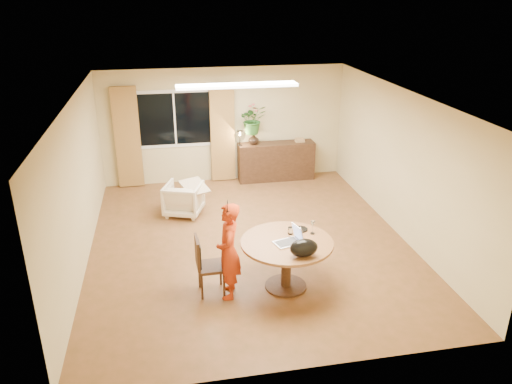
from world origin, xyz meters
The scene contains 24 objects.
floor centered at (0.00, 0.00, 0.00)m, with size 6.50×6.50×0.00m, color brown.
ceiling centered at (0.00, 0.00, 2.60)m, with size 6.50×6.50×0.00m, color white.
wall_back centered at (0.00, 3.25, 1.30)m, with size 5.50×5.50×0.00m, color tan.
wall_left centered at (-2.75, 0.00, 1.30)m, with size 6.50×6.50×0.00m, color tan.
wall_right centered at (2.75, 0.00, 1.30)m, with size 6.50×6.50×0.00m, color tan.
window centered at (-1.10, 3.23, 1.50)m, with size 1.70×0.03×1.30m.
curtain_left centered at (-2.15, 3.15, 1.15)m, with size 0.55×0.08×2.25m, color olive.
curtain_right centered at (-0.05, 3.15, 1.15)m, with size 0.55×0.08×2.25m, color olive.
ceiling_panel centered at (0.00, 1.20, 2.57)m, with size 2.20×0.35×0.05m, color white.
dining_table centered at (0.29, -1.50, 0.61)m, with size 1.36×1.36×0.77m.
dining_chair centered at (-0.82, -1.42, 0.46)m, with size 0.44×0.40×0.91m, color black, non-canonical shape.
child centered at (-0.57, -1.55, 0.73)m, with size 0.35×0.53×1.45m, color red.
laptop centered at (0.29, -1.56, 0.90)m, with size 0.39×0.26×0.26m, color #B7B7BC, non-canonical shape.
tumbler centered at (0.40, -1.28, 0.83)m, with size 0.08×0.08×0.11m, color white, non-canonical shape.
wine_glass centered at (0.73, -1.33, 0.88)m, with size 0.07×0.07×0.21m, color white, non-canonical shape.
pot_lid centered at (0.59, -1.18, 0.79)m, with size 0.21×0.21×0.04m, color white, non-canonical shape.
handbag centered at (0.41, -1.97, 0.91)m, with size 0.39×0.23×0.26m, color black, non-canonical shape.
armchair centered at (-1.06, 1.43, 0.32)m, with size 0.69×0.71×0.65m, color #C2B19A.
throw centered at (-0.84, 1.41, 0.66)m, with size 0.45×0.55×0.03m, color beige, non-canonical shape.
sideboard centered at (1.17, 3.01, 0.44)m, with size 1.77×0.43×0.88m, color black.
vase centered at (0.64, 3.01, 1.01)m, with size 0.24×0.24×0.25m, color black.
bouquet centered at (0.62, 3.01, 1.46)m, with size 0.59×0.51×0.66m, color #2D6B28.
book_stack centered at (1.73, 3.01, 0.93)m, with size 0.21×0.16×0.09m, color #966D4C, non-canonical shape.
desk_lamp centered at (0.31, 2.96, 1.06)m, with size 0.15×0.15×0.36m, color black, non-canonical shape.
Camera 1 is at (-1.36, -7.75, 4.20)m, focal length 35.00 mm.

